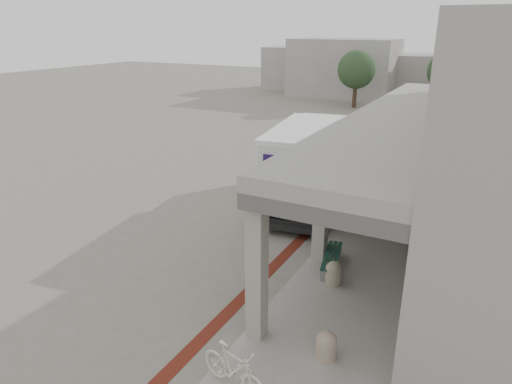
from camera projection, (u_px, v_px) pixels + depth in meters
The scene contains 12 objects.
ground at pixel (250, 254), 14.26m from camera, with size 120.00×120.00×0.00m, color #6C665C.
bike_lane_stripe at pixel (304, 236), 15.47m from camera, with size 0.35×40.00×0.01m, color #591D11.
sidewalk at pixel (378, 285), 12.48m from camera, with size 4.40×28.00×0.12m, color gray.
distant_backdrop at pixel (401, 69), 44.33m from camera, with size 28.00×10.00×6.50m.
tree_left at pixel (356, 70), 38.58m from camera, with size 3.20×3.20×4.80m.
tree_mid at pixel (448, 71), 37.16m from camera, with size 3.20×3.20×4.80m.
fedex_truck at pixel (312, 160), 18.04m from camera, with size 3.41×7.84×3.23m.
bench at pixel (332, 259), 13.10m from camera, with size 0.76×1.89×0.43m.
bollard_near at pixel (326, 345), 9.53m from camera, with size 0.44×0.44×0.66m.
bollard_far at pixel (334, 273), 12.33m from camera, with size 0.44×0.44×0.65m.
utility_cabinet at pixel (436, 227), 14.55m from camera, with size 0.51×0.68×1.13m, color gray.
bicycle_cream at pixel (234, 369), 8.65m from camera, with size 0.46×1.62×0.98m, color beige.
Camera 1 is at (6.13, -11.14, 6.74)m, focal length 32.00 mm.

